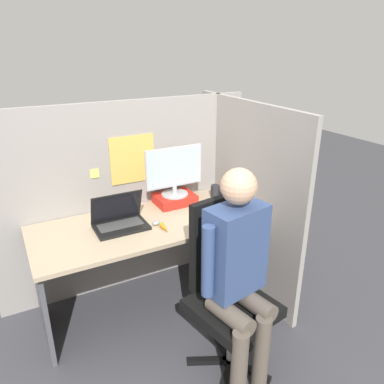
% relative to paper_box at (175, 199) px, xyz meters
% --- Properties ---
extents(ground_plane, '(12.00, 12.00, 0.00)m').
position_rel_paper_box_xyz_m(ground_plane, '(-0.34, -0.58, -0.75)').
color(ground_plane, '#3D3D42').
extents(cubicle_panel_back, '(2.12, 0.05, 1.54)m').
position_rel_paper_box_xyz_m(cubicle_panel_back, '(-0.34, 0.17, 0.02)').
color(cubicle_panel_back, gray).
rests_on(cubicle_panel_back, ground).
extents(cubicle_panel_right, '(0.04, 1.36, 1.54)m').
position_rel_paper_box_xyz_m(cubicle_panel_right, '(0.49, -0.29, 0.02)').
color(cubicle_panel_right, gray).
rests_on(cubicle_panel_right, ground).
extents(desk, '(1.62, 0.72, 0.72)m').
position_rel_paper_box_xyz_m(desk, '(-0.34, -0.22, -0.20)').
color(desk, tan).
rests_on(desk, ground).
extents(paper_box, '(0.31, 0.24, 0.08)m').
position_rel_paper_box_xyz_m(paper_box, '(0.00, 0.00, 0.00)').
color(paper_box, red).
rests_on(paper_box, desk).
extents(monitor, '(0.48, 0.21, 0.39)m').
position_rel_paper_box_xyz_m(monitor, '(0.00, 0.00, 0.24)').
color(monitor, '#B2B2B7').
rests_on(monitor, paper_box).
extents(laptop, '(0.37, 0.25, 0.25)m').
position_rel_paper_box_xyz_m(laptop, '(-0.52, -0.19, 0.01)').
color(laptop, black).
rests_on(laptop, desk).
extents(mouse, '(0.06, 0.04, 0.03)m').
position_rel_paper_box_xyz_m(mouse, '(-0.29, -0.29, -0.02)').
color(mouse, gray).
rests_on(mouse, desk).
extents(stapler, '(0.04, 0.13, 0.05)m').
position_rel_paper_box_xyz_m(stapler, '(0.41, -0.08, -0.01)').
color(stapler, '#2D2D33').
rests_on(stapler, desk).
extents(carrot_toy, '(0.04, 0.13, 0.04)m').
position_rel_paper_box_xyz_m(carrot_toy, '(-0.27, -0.39, -0.02)').
color(carrot_toy, orange).
rests_on(carrot_toy, desk).
extents(office_chair, '(0.55, 0.59, 1.07)m').
position_rel_paper_box_xyz_m(office_chair, '(-0.09, -0.91, -0.21)').
color(office_chair, black).
rests_on(office_chair, ground).
extents(person, '(0.47, 0.45, 1.33)m').
position_rel_paper_box_xyz_m(person, '(-0.11, -1.07, 0.02)').
color(person, brown).
rests_on(person, ground).
extents(coffee_mug, '(0.08, 0.08, 0.10)m').
position_rel_paper_box_xyz_m(coffee_mug, '(0.36, -0.03, 0.01)').
color(coffee_mug, '#232328').
rests_on(coffee_mug, desk).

